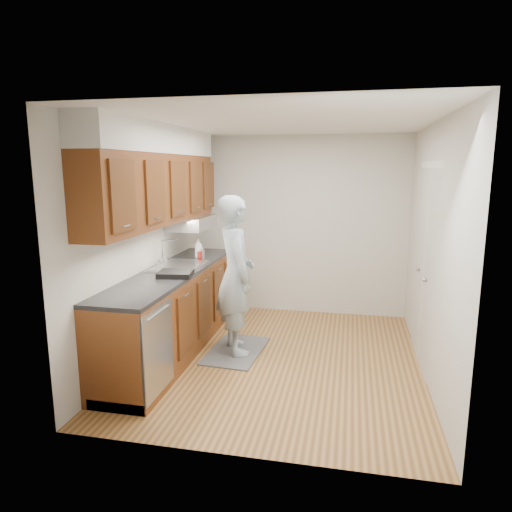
{
  "coord_description": "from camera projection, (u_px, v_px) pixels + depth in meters",
  "views": [
    {
      "loc": [
        0.72,
        -4.63,
        2.06
      ],
      "look_at": [
        -0.3,
        0.25,
        1.09
      ],
      "focal_mm": 32.0,
      "sensor_mm": 36.0,
      "label": 1
    }
  ],
  "objects": [
    {
      "name": "counter",
      "position": [
        173.0,
        309.0,
        5.13
      ],
      "size": [
        0.64,
        2.8,
        1.3
      ],
      "color": "brown",
      "rests_on": "floor"
    },
    {
      "name": "wall_left",
      "position": [
        146.0,
        242.0,
        5.05
      ],
      "size": [
        0.02,
        3.5,
        2.5
      ],
      "primitive_type": "cube",
      "color": "beige",
      "rests_on": "floor"
    },
    {
      "name": "soap_bottle_a",
      "position": [
        198.0,
        248.0,
        5.69
      ],
      "size": [
        0.12,
        0.12,
        0.26
      ],
      "primitive_type": "imported",
      "rotation": [
        0.0,
        0.0,
        0.27
      ],
      "color": "white",
      "rests_on": "counter"
    },
    {
      "name": "wall_back",
      "position": [
        299.0,
        226.0,
        6.43
      ],
      "size": [
        3.0,
        0.02,
        2.5
      ],
      "primitive_type": "cube",
      "color": "beige",
      "rests_on": "floor"
    },
    {
      "name": "floor",
      "position": [
        278.0,
        359.0,
        4.98
      ],
      "size": [
        3.5,
        3.5,
        0.0
      ],
      "primitive_type": "plane",
      "color": "#A3743D",
      "rests_on": "ground"
    },
    {
      "name": "person",
      "position": [
        235.0,
        265.0,
        4.99
      ],
      "size": [
        0.75,
        0.84,
        1.99
      ],
      "primitive_type": "imported",
      "rotation": [
        0.0,
        0.0,
        2.08
      ],
      "color": "#95AAB5",
      "rests_on": "floor_mat"
    },
    {
      "name": "dish_rack",
      "position": [
        175.0,
        274.0,
        4.75
      ],
      "size": [
        0.38,
        0.34,
        0.05
      ],
      "primitive_type": "cube",
      "rotation": [
        0.0,
        0.0,
        0.14
      ],
      "color": "black",
      "rests_on": "counter"
    },
    {
      "name": "closet_door",
      "position": [
        424.0,
        268.0,
        4.78
      ],
      "size": [
        0.02,
        1.22,
        2.05
      ],
      "primitive_type": "cube",
      "color": "white",
      "rests_on": "wall_right"
    },
    {
      "name": "floor_mat",
      "position": [
        236.0,
        351.0,
        5.19
      ],
      "size": [
        0.63,
        0.99,
        0.02
      ],
      "primitive_type": "cube",
      "rotation": [
        0.0,
        0.0,
        -0.07
      ],
      "color": "slate",
      "rests_on": "floor"
    },
    {
      "name": "wall_right",
      "position": [
        431.0,
        252.0,
        4.44
      ],
      "size": [
        0.02,
        3.5,
        2.5
      ],
      "primitive_type": "cube",
      "color": "beige",
      "rests_on": "floor"
    },
    {
      "name": "soda_can",
      "position": [
        200.0,
        256.0,
        5.6
      ],
      "size": [
        0.07,
        0.07,
        0.11
      ],
      "primitive_type": "cylinder",
      "rotation": [
        0.0,
        0.0,
        0.28
      ],
      "color": "#A4241C",
      "rests_on": "counter"
    },
    {
      "name": "steel_can",
      "position": [
        202.0,
        254.0,
        5.63
      ],
      "size": [
        0.08,
        0.08,
        0.12
      ],
      "primitive_type": "cylinder",
      "rotation": [
        0.0,
        0.0,
        -0.18
      ],
      "color": "#A5A5AA",
      "rests_on": "counter"
    },
    {
      "name": "soap_bottle_c",
      "position": [
        200.0,
        250.0,
        5.81
      ],
      "size": [
        0.17,
        0.17,
        0.16
      ],
      "primitive_type": "imported",
      "rotation": [
        0.0,
        0.0,
        0.86
      ],
      "color": "white",
      "rests_on": "counter"
    },
    {
      "name": "ceiling",
      "position": [
        281.0,
        122.0,
        4.51
      ],
      "size": [
        3.5,
        3.5,
        0.0
      ],
      "primitive_type": "plane",
      "rotation": [
        3.14,
        0.0,
        0.0
      ],
      "color": "white",
      "rests_on": "wall_left"
    },
    {
      "name": "upper_cabinets",
      "position": [
        159.0,
        178.0,
        4.92
      ],
      "size": [
        0.47,
        2.8,
        1.21
      ],
      "color": "brown",
      "rests_on": "wall_left"
    },
    {
      "name": "soap_bottle_b",
      "position": [
        199.0,
        250.0,
        5.81
      ],
      "size": [
        0.11,
        0.11,
        0.17
      ],
      "primitive_type": "imported",
      "rotation": [
        0.0,
        0.0,
        -0.7
      ],
      "color": "white",
      "rests_on": "counter"
    }
  ]
}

